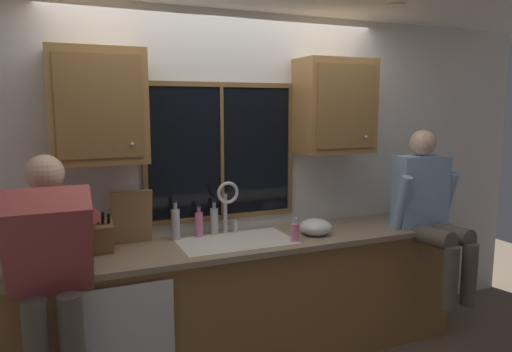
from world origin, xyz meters
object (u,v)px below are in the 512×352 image
(soap_dispenser, at_px, (295,232))
(bottle_green_glass, at_px, (199,224))
(person_standing, at_px, (50,273))
(bottle_tall_clear, at_px, (214,220))
(person_sitting_on_counter, at_px, (429,206))
(cutting_board, at_px, (132,217))
(bottle_amber_small, at_px, (176,223))
(mixing_bowl, at_px, (316,227))
(knife_block, at_px, (103,237))

(soap_dispenser, bearing_deg, bottle_green_glass, 147.61)
(soap_dispenser, bearing_deg, person_standing, -173.65)
(person_standing, relative_size, bottle_tall_clear, 6.27)
(person_sitting_on_counter, height_order, soap_dispenser, person_sitting_on_counter)
(person_sitting_on_counter, xyz_separation_m, bottle_green_glass, (-1.70, 0.48, -0.09))
(cutting_board, height_order, bottle_green_glass, cutting_board)
(person_standing, xyz_separation_m, bottle_amber_small, (0.82, 0.54, 0.06))
(mixing_bowl, bearing_deg, cutting_board, 167.95)
(knife_block, relative_size, bottle_amber_small, 1.14)
(mixing_bowl, bearing_deg, bottle_amber_small, 164.46)
(knife_block, relative_size, soap_dispenser, 1.85)
(person_standing, distance_m, person_sitting_on_counter, 2.69)
(knife_block, bearing_deg, bottle_tall_clear, 11.37)
(bottle_green_glass, distance_m, bottle_amber_small, 0.17)
(soap_dispenser, height_order, bottle_tall_clear, bottle_tall_clear)
(bottle_amber_small, bearing_deg, knife_block, -164.63)
(bottle_tall_clear, relative_size, bottle_amber_small, 0.90)
(cutting_board, distance_m, bottle_amber_small, 0.31)
(knife_block, distance_m, bottle_amber_small, 0.52)
(bottle_green_glass, bearing_deg, soap_dispenser, -32.39)
(cutting_board, relative_size, bottle_amber_small, 1.37)
(knife_block, height_order, cutting_board, cutting_board)
(bottle_tall_clear, bearing_deg, bottle_green_glass, -172.18)
(person_sitting_on_counter, height_order, bottle_tall_clear, person_sitting_on_counter)
(person_sitting_on_counter, bearing_deg, knife_block, 171.85)
(bottle_tall_clear, bearing_deg, cutting_board, -178.00)
(knife_block, relative_size, cutting_board, 0.83)
(bottle_tall_clear, bearing_deg, mixing_bowl, -23.22)
(mixing_bowl, xyz_separation_m, bottle_green_glass, (-0.81, 0.28, 0.04))
(cutting_board, relative_size, bottle_green_glass, 1.65)
(soap_dispenser, distance_m, bottle_tall_clear, 0.61)
(soap_dispenser, bearing_deg, person_sitting_on_counter, -5.68)
(soap_dispenser, height_order, bottle_amber_small, bottle_amber_small)
(bottle_tall_clear, height_order, bottle_amber_small, bottle_amber_small)
(knife_block, relative_size, bottle_green_glass, 1.37)
(soap_dispenser, relative_size, bottle_tall_clear, 0.68)
(knife_block, distance_m, mixing_bowl, 1.50)
(bottle_green_glass, height_order, bottle_tall_clear, bottle_tall_clear)
(soap_dispenser, height_order, bottle_green_glass, bottle_green_glass)
(bottle_green_glass, height_order, bottle_amber_small, bottle_amber_small)
(cutting_board, bearing_deg, soap_dispenser, -19.15)
(cutting_board, relative_size, mixing_bowl, 1.58)
(mixing_bowl, distance_m, soap_dispenser, 0.24)
(knife_block, height_order, bottle_green_glass, knife_block)
(mixing_bowl, xyz_separation_m, bottle_tall_clear, (-0.69, 0.30, 0.05))
(cutting_board, distance_m, mixing_bowl, 1.32)
(person_standing, xyz_separation_m, cutting_board, (0.51, 0.55, 0.14))
(mixing_bowl, relative_size, bottle_amber_small, 0.87)
(knife_block, distance_m, bottle_green_glass, 0.69)
(person_standing, distance_m, soap_dispenser, 1.59)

